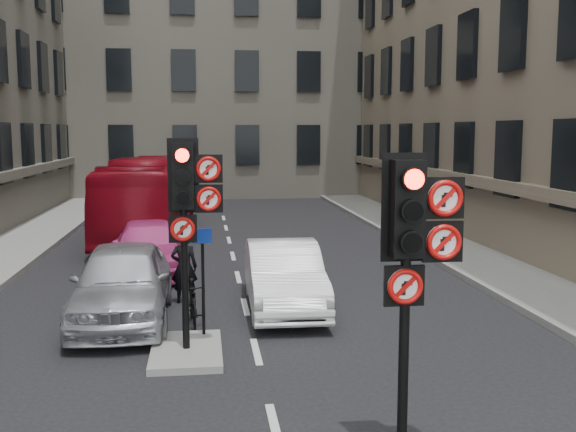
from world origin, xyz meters
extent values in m
cube|color=gray|center=(7.20, 12.00, 0.08)|extent=(3.00, 50.00, 0.16)
cube|color=gray|center=(-1.20, 5.00, 0.06)|extent=(1.20, 2.00, 0.12)
cube|color=slate|center=(0.00, 38.00, 10.00)|extent=(30.00, 14.00, 20.00)
cylinder|color=black|center=(1.40, 1.00, 1.20)|extent=(0.12, 0.12, 2.40)
cube|color=black|center=(1.40, 1.00, 2.95)|extent=(0.36, 0.28, 1.10)
cube|color=black|center=(1.40, 1.13, 2.95)|extent=(0.52, 0.03, 1.25)
cylinder|color=#FF1407|center=(1.40, 0.76, 3.30)|extent=(0.22, 0.01, 0.22)
cylinder|color=black|center=(1.40, 0.76, 2.95)|extent=(0.22, 0.01, 0.22)
cylinder|color=black|center=(1.40, 0.76, 2.60)|extent=(0.22, 0.01, 0.22)
cube|color=black|center=(1.82, 0.98, 3.07)|extent=(0.47, 0.05, 0.47)
cylinder|color=white|center=(1.82, 0.94, 3.07)|extent=(0.41, 0.02, 0.41)
torus|color=#BF0C0A|center=(1.82, 0.93, 3.07)|extent=(0.41, 0.06, 0.41)
cube|color=#BF0C0A|center=(1.82, 0.92, 3.07)|extent=(0.25, 0.01, 0.25)
cube|color=black|center=(1.82, 0.98, 2.57)|extent=(0.47, 0.05, 0.47)
cylinder|color=white|center=(1.82, 0.94, 2.57)|extent=(0.41, 0.02, 0.41)
torus|color=#BF0C0A|center=(1.82, 0.93, 2.57)|extent=(0.41, 0.06, 0.41)
cube|color=#BF0C0A|center=(1.82, 0.92, 2.57)|extent=(0.25, 0.01, 0.25)
cube|color=black|center=(1.38, 0.98, 2.07)|extent=(0.47, 0.05, 0.47)
cylinder|color=white|center=(1.38, 0.94, 2.07)|extent=(0.41, 0.02, 0.41)
torus|color=#BF0C0A|center=(1.38, 0.93, 2.07)|extent=(0.41, 0.06, 0.41)
cube|color=#BF0C0A|center=(1.38, 0.92, 2.07)|extent=(0.25, 0.01, 0.25)
cylinder|color=black|center=(-1.20, 5.00, 1.32)|extent=(0.12, 0.12, 2.40)
cube|color=black|center=(-1.20, 5.00, 3.07)|extent=(0.36, 0.28, 1.10)
cube|color=black|center=(-1.20, 5.13, 3.07)|extent=(0.52, 0.03, 1.25)
cylinder|color=#FF1407|center=(-1.20, 4.75, 3.42)|extent=(0.22, 0.02, 0.22)
cylinder|color=black|center=(-1.20, 4.75, 3.07)|extent=(0.22, 0.02, 0.22)
cylinder|color=black|center=(-1.20, 4.75, 2.72)|extent=(0.22, 0.02, 0.22)
cube|color=black|center=(-0.78, 4.98, 3.19)|extent=(0.47, 0.05, 0.47)
cylinder|color=white|center=(-0.78, 4.94, 3.19)|extent=(0.41, 0.02, 0.41)
torus|color=#BF0C0A|center=(-0.78, 4.92, 3.19)|extent=(0.41, 0.06, 0.41)
cube|color=#BF0C0A|center=(-0.78, 4.92, 3.19)|extent=(0.25, 0.02, 0.25)
cube|color=black|center=(-0.78, 4.98, 2.69)|extent=(0.47, 0.05, 0.47)
cylinder|color=white|center=(-0.78, 4.94, 2.69)|extent=(0.41, 0.02, 0.41)
torus|color=#BF0C0A|center=(-0.78, 4.92, 2.69)|extent=(0.41, 0.06, 0.41)
cube|color=#BF0C0A|center=(-0.78, 4.92, 2.69)|extent=(0.25, 0.02, 0.25)
cube|color=black|center=(-1.22, 4.98, 2.19)|extent=(0.47, 0.05, 0.47)
cylinder|color=white|center=(-1.22, 4.94, 2.19)|extent=(0.41, 0.02, 0.41)
torus|color=#BF0C0A|center=(-1.22, 4.92, 2.19)|extent=(0.41, 0.06, 0.41)
cube|color=#BF0C0A|center=(-1.22, 4.92, 2.19)|extent=(0.25, 0.02, 0.25)
imported|color=#B6B7BE|center=(-2.51, 7.23, 0.79)|extent=(1.95, 4.68, 1.58)
imported|color=white|center=(0.82, 7.77, 0.71)|extent=(1.59, 4.35, 1.43)
imported|color=#CE3C8B|center=(-2.37, 12.04, 0.66)|extent=(2.19, 4.68, 1.32)
imported|color=maroon|center=(-2.75, 18.25, 1.43)|extent=(2.99, 10.37, 2.85)
imported|color=black|center=(-1.11, 6.78, 0.44)|extent=(0.53, 1.50, 0.88)
imported|color=black|center=(-1.32, 8.54, 0.81)|extent=(0.60, 0.41, 1.61)
cylinder|color=black|center=(-0.90, 5.75, 1.08)|extent=(0.06, 0.06, 1.92)
cube|color=#0D2B94|center=(-0.90, 5.70, 1.94)|extent=(0.34, 0.12, 0.27)
camera|label=1|loc=(-0.87, -6.29, 3.83)|focal=42.00mm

